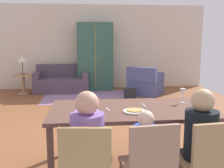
% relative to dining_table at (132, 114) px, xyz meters
% --- Properties ---
extents(ground_plane, '(7.15, 6.70, 0.02)m').
position_rel_dining_table_xyz_m(ground_plane, '(-0.19, 2.30, -0.70)').
color(ground_plane, brown).
extents(back_wall, '(7.15, 0.10, 2.70)m').
position_rel_dining_table_xyz_m(back_wall, '(-0.19, 5.70, 0.66)').
color(back_wall, beige).
rests_on(back_wall, ground_plane).
extents(dining_table, '(1.89, 1.00, 0.76)m').
position_rel_dining_table_xyz_m(dining_table, '(0.00, 0.00, 0.00)').
color(dining_table, brown).
rests_on(dining_table, ground_plane).
extents(plate_near_man, '(0.25, 0.25, 0.02)m').
position_rel_dining_table_xyz_m(plate_near_man, '(-0.52, -0.12, 0.07)').
color(plate_near_man, silver).
rests_on(plate_near_man, dining_table).
extents(pizza_near_man, '(0.17, 0.17, 0.01)m').
position_rel_dining_table_xyz_m(pizza_near_man, '(-0.52, -0.12, 0.09)').
color(pizza_near_man, tan).
rests_on(pizza_near_man, plate_near_man).
extents(plate_near_child, '(0.25, 0.25, 0.02)m').
position_rel_dining_table_xyz_m(plate_near_child, '(-0.00, -0.18, 0.07)').
color(plate_near_child, white).
rests_on(plate_near_child, dining_table).
extents(pizza_near_child, '(0.17, 0.17, 0.01)m').
position_rel_dining_table_xyz_m(pizza_near_child, '(-0.00, -0.18, 0.09)').
color(pizza_near_child, gold).
rests_on(pizza_near_child, plate_near_child).
extents(wine_glass, '(0.07, 0.07, 0.19)m').
position_rel_dining_table_xyz_m(wine_glass, '(0.68, 0.18, 0.20)').
color(wine_glass, silver).
rests_on(wine_glass, dining_table).
extents(fork, '(0.05, 0.15, 0.01)m').
position_rel_dining_table_xyz_m(fork, '(-0.28, -0.05, 0.07)').
color(fork, silver).
rests_on(fork, dining_table).
extents(knife, '(0.02, 0.17, 0.01)m').
position_rel_dining_table_xyz_m(knife, '(0.17, 0.10, 0.07)').
color(knife, silver).
rests_on(knife, dining_table).
extents(dining_chair_man, '(0.47, 0.47, 0.87)m').
position_rel_dining_table_xyz_m(dining_chair_man, '(-0.53, -0.86, -0.20)').
color(dining_chair_man, '#AA874D').
rests_on(dining_chair_man, ground_plane).
extents(person_man, '(0.31, 0.41, 1.11)m').
position_rel_dining_table_xyz_m(person_man, '(-0.51, -0.68, -0.18)').
color(person_man, '#2E3546').
rests_on(person_man, ground_plane).
extents(dining_chair_child, '(0.46, 0.46, 0.87)m').
position_rel_dining_table_xyz_m(dining_chair_child, '(0.01, -0.86, -0.20)').
color(dining_chair_child, '#A17B5D').
rests_on(dining_chair_child, ground_plane).
extents(person_child, '(0.22, 0.30, 0.92)m').
position_rel_dining_table_xyz_m(person_child, '(-0.00, -0.69, -0.26)').
color(person_child, '#354144').
rests_on(person_child, ground_plane).
extents(dining_chair_woman, '(0.46, 0.46, 0.87)m').
position_rel_dining_table_xyz_m(dining_chair_woman, '(0.53, -0.86, -0.20)').
color(dining_chair_woman, '#A88051').
rests_on(dining_chair_woman, ground_plane).
extents(person_woman, '(0.31, 0.41, 1.11)m').
position_rel_dining_table_xyz_m(person_woman, '(0.51, -0.68, -0.18)').
color(person_woman, '#3B4150').
rests_on(person_woman, ground_plane).
extents(area_rug, '(2.60, 1.80, 0.01)m').
position_rel_dining_table_xyz_m(area_rug, '(-0.41, 4.24, -0.69)').
color(area_rug, gray).
rests_on(area_rug, ground_plane).
extents(couch, '(1.61, 0.86, 0.82)m').
position_rel_dining_table_xyz_m(couch, '(-1.27, 5.09, -0.39)').
color(couch, '#4F4151').
rests_on(couch, ground_plane).
extents(armchair, '(1.18, 1.19, 0.82)m').
position_rel_dining_table_xyz_m(armchair, '(1.18, 4.39, -0.38)').
color(armchair, '#454E7E').
rests_on(armchair, ground_plane).
extents(armoire, '(1.10, 0.59, 2.10)m').
position_rel_dining_table_xyz_m(armoire, '(-0.24, 5.31, 0.36)').
color(armoire, '#325C4A').
rests_on(armoire, ground_plane).
extents(side_table, '(0.56, 0.56, 0.58)m').
position_rel_dining_table_xyz_m(side_table, '(-2.37, 4.84, -0.32)').
color(side_table, '#AC8054').
rests_on(side_table, ground_plane).
extents(table_lamp, '(0.26, 0.26, 0.54)m').
position_rel_dining_table_xyz_m(table_lamp, '(-2.37, 4.84, 0.31)').
color(table_lamp, brown).
rests_on(table_lamp, side_table).
extents(handbag, '(0.32, 0.16, 0.26)m').
position_rel_dining_table_xyz_m(handbag, '(0.66, 3.94, -0.56)').
color(handbag, black).
rests_on(handbag, ground_plane).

